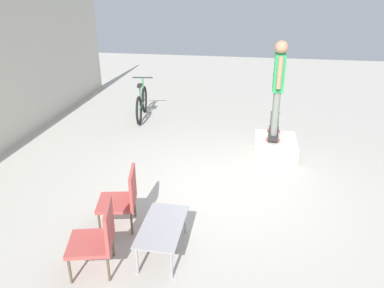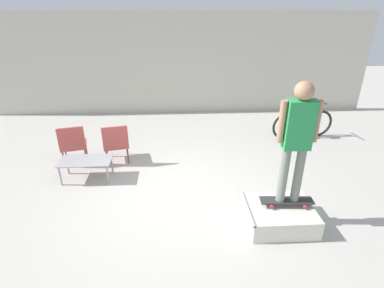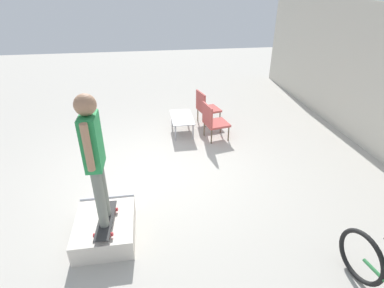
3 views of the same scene
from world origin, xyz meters
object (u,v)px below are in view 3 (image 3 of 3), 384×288
object	(u,v)px
skate_ramp_box	(106,228)
skateboard_on_ramp	(106,220)
person_skater	(94,152)
coffee_table	(182,119)
patio_chair_right	(213,121)
patio_chair_left	(206,107)

from	to	relation	value
skate_ramp_box	skateboard_on_ramp	size ratio (longest dim) A/B	1.27
person_skater	coffee_table	distance (m)	3.91
skate_ramp_box	coffee_table	xyz separation A→B (m)	(-3.32, 1.54, 0.21)
coffee_table	patio_chair_right	world-z (taller)	patio_chair_right
person_skater	coffee_table	bearing A→B (deg)	157.54
skate_ramp_box	patio_chair_right	distance (m)	3.62
skate_ramp_box	person_skater	bearing A→B (deg)	24.70
skateboard_on_ramp	patio_chair_left	world-z (taller)	patio_chair_left
patio_chair_right	person_skater	bearing A→B (deg)	131.87
skate_ramp_box	patio_chair_left	xyz separation A→B (m)	(-3.75, 2.22, 0.32)
skateboard_on_ramp	person_skater	size ratio (longest dim) A/B	0.45
coffee_table	patio_chair_left	size ratio (longest dim) A/B	1.12
skateboard_on_ramp	person_skater	bearing A→B (deg)	-23.09
skate_ramp_box	person_skater	size ratio (longest dim) A/B	0.57
skate_ramp_box	person_skater	xyz separation A→B (m)	(0.11, 0.05, 1.34)
skate_ramp_box	coffee_table	world-z (taller)	coffee_table
person_skater	patio_chair_right	distance (m)	3.81
skate_ramp_box	patio_chair_left	world-z (taller)	patio_chair_left
coffee_table	patio_chair_right	size ratio (longest dim) A/B	1.12
patio_chair_left	patio_chair_right	distance (m)	0.90
skateboard_on_ramp	patio_chair_left	bearing A→B (deg)	154.12
person_skater	patio_chair_left	world-z (taller)	person_skater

